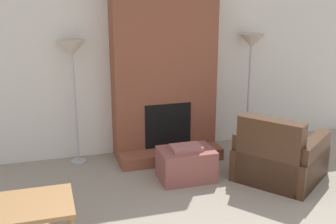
# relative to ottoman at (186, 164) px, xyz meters

# --- Properties ---
(wall_back) EXTENTS (6.97, 0.06, 2.60)m
(wall_back) POSITION_rel_ottoman_xyz_m (-0.01, 1.19, 1.09)
(wall_back) COLOR silver
(wall_back) RESTS_ON ground_plane
(fireplace) EXTENTS (1.46, 0.73, 2.60)m
(fireplace) POSITION_rel_ottoman_xyz_m (-0.01, 0.94, 1.03)
(fireplace) COLOR brown
(fireplace) RESTS_ON ground_plane
(ottoman) EXTENTS (0.68, 0.49, 0.45)m
(ottoman) POSITION_rel_ottoman_xyz_m (0.00, 0.00, 0.00)
(ottoman) COLOR #8C4C47
(ottoman) RESTS_ON ground_plane
(armchair) EXTENTS (1.35, 1.35, 0.87)m
(armchair) POSITION_rel_ottoman_xyz_m (1.11, -0.33, 0.07)
(armchair) COLOR #422819
(armchair) RESTS_ON ground_plane
(side_table) EXTENTS (0.81, 0.64, 0.48)m
(side_table) POSITION_rel_ottoman_xyz_m (-1.87, -1.03, 0.21)
(side_table) COLOR #9E7042
(side_table) RESTS_ON ground_plane
(floor_lamp_left) EXTENTS (0.38, 0.38, 1.70)m
(floor_lamp_left) POSITION_rel_ottoman_xyz_m (-1.26, 0.96, 1.31)
(floor_lamp_left) COLOR #ADADB2
(floor_lamp_left) RESTS_ON ground_plane
(floor_lamp_right) EXTENTS (0.38, 0.38, 1.71)m
(floor_lamp_right) POSITION_rel_ottoman_xyz_m (1.33, 0.96, 1.32)
(floor_lamp_right) COLOR #ADADB2
(floor_lamp_right) RESTS_ON ground_plane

